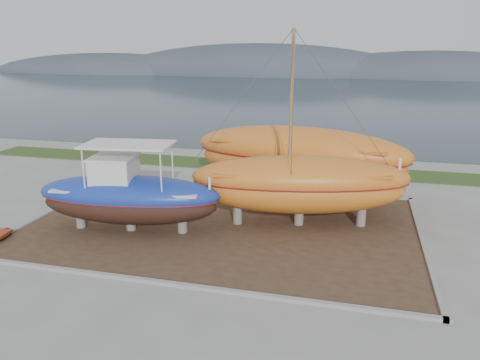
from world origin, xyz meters
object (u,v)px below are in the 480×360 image
(white_dinghy, at_px, (120,190))
(orange_sailboat, at_px, (302,132))
(orange_bare_hull, at_px, (298,164))
(blue_caique, at_px, (129,188))

(white_dinghy, bearing_deg, orange_sailboat, -20.45)
(white_dinghy, bearing_deg, orange_bare_hull, 2.45)
(white_dinghy, xyz_separation_m, orange_sailboat, (10.13, -1.29, 3.93))
(blue_caique, height_order, orange_bare_hull, blue_caique)
(white_dinghy, height_order, orange_sailboat, orange_sailboat)
(orange_sailboat, bearing_deg, white_dinghy, 161.20)
(white_dinghy, distance_m, orange_sailboat, 10.94)
(blue_caique, xyz_separation_m, orange_sailboat, (7.50, 2.61, 2.45))
(blue_caique, height_order, white_dinghy, blue_caique)
(orange_bare_hull, bearing_deg, white_dinghy, -155.95)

